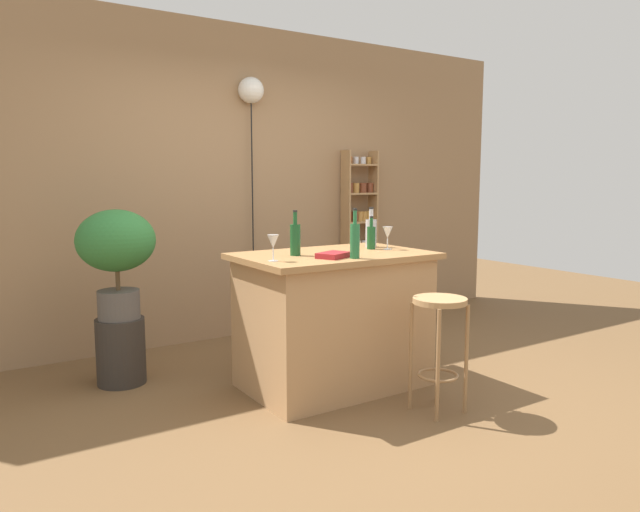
{
  "coord_description": "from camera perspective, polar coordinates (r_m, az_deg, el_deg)",
  "views": [
    {
      "loc": [
        -2.25,
        -3.0,
        1.43
      ],
      "look_at": [
        0.05,
        0.55,
        0.89
      ],
      "focal_mm": 33.04,
      "sensor_mm": 36.0,
      "label": 1
    }
  ],
  "objects": [
    {
      "name": "kitchen_counter",
      "position": [
        4.11,
        1.32,
        -6.16
      ],
      "size": [
        1.3,
        0.84,
        0.94
      ],
      "color": "tan",
      "rests_on": "ground"
    },
    {
      "name": "bottle_vinegar",
      "position": [
        3.88,
        -2.41,
        1.7
      ],
      "size": [
        0.07,
        0.07,
        0.3
      ],
      "color": "#194C23",
      "rests_on": "kitchen_counter"
    },
    {
      "name": "ground",
      "position": [
        4.01,
        3.78,
        -13.56
      ],
      "size": [
        12.0,
        12.0,
        0.0
      ],
      "primitive_type": "plane",
      "color": "brown"
    },
    {
      "name": "bottle_spirits_clear",
      "position": [
        3.74,
        3.42,
        1.59
      ],
      "size": [
        0.06,
        0.06,
        0.32
      ],
      "color": "#236638",
      "rests_on": "kitchen_counter"
    },
    {
      "name": "bar_stool",
      "position": [
        3.72,
        11.46,
        -6.82
      ],
      "size": [
        0.33,
        0.33,
        0.72
      ],
      "color": "#997047",
      "rests_on": "ground"
    },
    {
      "name": "cookbook",
      "position": [
        3.78,
        1.31,
        0.09
      ],
      "size": [
        0.25,
        0.22,
        0.03
      ],
      "primitive_type": "cube",
      "rotation": [
        0.0,
        0.0,
        0.42
      ],
      "color": "maroon",
      "rests_on": "kitchen_counter"
    },
    {
      "name": "wine_glass_left",
      "position": [
        3.62,
        -4.57,
        1.33
      ],
      "size": [
        0.07,
        0.07,
        0.16
      ],
      "color": "silver",
      "rests_on": "kitchen_counter"
    },
    {
      "name": "pendant_globe_light",
      "position": [
        5.45,
        -6.7,
        15.37
      ],
      "size": [
        0.23,
        0.23,
        2.34
      ],
      "color": "black",
      "rests_on": "ground"
    },
    {
      "name": "potted_plant",
      "position": [
        4.29,
        -19.12,
        0.65
      ],
      "size": [
        0.54,
        0.48,
        0.76
      ],
      "color": "#514C47",
      "rests_on": "plant_stool"
    },
    {
      "name": "back_wall",
      "position": [
        5.43,
        -8.56,
        6.96
      ],
      "size": [
        6.4,
        0.1,
        2.8
      ],
      "primitive_type": "cube",
      "color": "#997551",
      "rests_on": "ground"
    },
    {
      "name": "plant_stool",
      "position": [
        4.43,
        -18.72,
        -8.7
      ],
      "size": [
        0.34,
        0.34,
        0.47
      ],
      "primitive_type": "cylinder",
      "color": "#2D2823",
      "rests_on": "ground"
    },
    {
      "name": "bottle_olive_oil",
      "position": [
        4.39,
        4.96,
        2.33
      ],
      "size": [
        0.08,
        0.08,
        0.3
      ],
      "color": "#B2B2B7",
      "rests_on": "kitchen_counter"
    },
    {
      "name": "spice_shelf",
      "position": [
        6.02,
        3.83,
        1.87
      ],
      "size": [
        0.37,
        0.15,
        1.73
      ],
      "color": "#A87F51",
      "rests_on": "ground"
    },
    {
      "name": "bottle_wine_red",
      "position": [
        4.26,
        4.99,
        1.87
      ],
      "size": [
        0.06,
        0.06,
        0.24
      ],
      "color": "#194C23",
      "rests_on": "kitchen_counter"
    },
    {
      "name": "wine_glass_center",
      "position": [
        4.25,
        6.56,
        2.21
      ],
      "size": [
        0.07,
        0.07,
        0.16
      ],
      "color": "silver",
      "rests_on": "kitchen_counter"
    }
  ]
}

